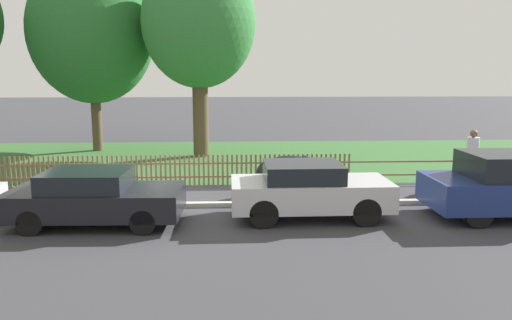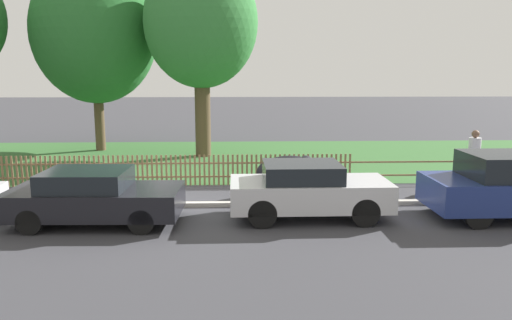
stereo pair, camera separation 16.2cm
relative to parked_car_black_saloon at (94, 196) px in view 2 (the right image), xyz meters
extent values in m
plane|color=#38383D|center=(1.06, 1.29, -0.65)|extent=(120.00, 120.00, 0.00)
cube|color=#B2ADA3|center=(1.06, 1.39, -0.59)|extent=(40.24, 0.20, 0.12)
cube|color=#33602D|center=(1.06, 8.91, -0.65)|extent=(40.24, 9.94, 0.01)
cube|color=olive|center=(1.06, 3.97, -0.38)|extent=(40.24, 0.03, 0.05)
cube|color=olive|center=(1.06, 3.97, 0.05)|extent=(40.24, 0.03, 0.05)
cube|color=olive|center=(-3.90, 3.94, -0.17)|extent=(0.06, 0.03, 0.97)
cube|color=olive|center=(-3.75, 3.94, -0.17)|extent=(0.06, 0.03, 0.97)
cube|color=olive|center=(-3.61, 3.94, -0.17)|extent=(0.06, 0.03, 0.97)
cube|color=olive|center=(-3.46, 3.94, -0.17)|extent=(0.06, 0.03, 0.97)
cube|color=olive|center=(-3.31, 3.94, -0.17)|extent=(0.06, 0.03, 0.97)
cube|color=olive|center=(-3.16, 3.94, -0.17)|extent=(0.06, 0.03, 0.97)
cube|color=olive|center=(-3.01, 3.94, -0.17)|extent=(0.06, 0.03, 0.97)
cube|color=olive|center=(-2.87, 3.94, -0.17)|extent=(0.06, 0.03, 0.97)
cube|color=olive|center=(-2.72, 3.94, -0.17)|extent=(0.06, 0.03, 0.97)
cube|color=olive|center=(-2.57, 3.94, -0.17)|extent=(0.06, 0.03, 0.97)
cube|color=olive|center=(-2.42, 3.94, -0.17)|extent=(0.06, 0.03, 0.97)
cube|color=olive|center=(-2.27, 3.94, -0.17)|extent=(0.06, 0.03, 0.97)
cube|color=olive|center=(-2.13, 3.94, -0.17)|extent=(0.06, 0.03, 0.97)
cube|color=olive|center=(-1.98, 3.94, -0.17)|extent=(0.06, 0.03, 0.97)
cube|color=olive|center=(-1.83, 3.94, -0.17)|extent=(0.06, 0.03, 0.97)
cube|color=olive|center=(-1.68, 3.94, -0.17)|extent=(0.06, 0.03, 0.97)
cube|color=olive|center=(-1.53, 3.94, -0.17)|extent=(0.06, 0.03, 0.97)
cube|color=olive|center=(-1.39, 3.94, -0.17)|extent=(0.06, 0.03, 0.97)
cube|color=olive|center=(-1.24, 3.94, -0.17)|extent=(0.06, 0.03, 0.97)
cube|color=olive|center=(-1.09, 3.94, -0.17)|extent=(0.06, 0.03, 0.97)
cube|color=olive|center=(-0.94, 3.94, -0.17)|extent=(0.06, 0.03, 0.97)
cube|color=olive|center=(-0.79, 3.94, -0.17)|extent=(0.06, 0.03, 0.97)
cube|color=olive|center=(-0.64, 3.94, -0.17)|extent=(0.06, 0.03, 0.97)
cube|color=olive|center=(-0.50, 3.94, -0.17)|extent=(0.06, 0.03, 0.97)
cube|color=olive|center=(-0.35, 3.94, -0.17)|extent=(0.06, 0.03, 0.97)
cube|color=olive|center=(-0.20, 3.94, -0.17)|extent=(0.06, 0.03, 0.97)
cube|color=olive|center=(-0.05, 3.94, -0.17)|extent=(0.06, 0.03, 0.97)
cube|color=olive|center=(0.10, 3.94, -0.17)|extent=(0.06, 0.03, 0.97)
cube|color=olive|center=(0.24, 3.94, -0.17)|extent=(0.06, 0.03, 0.97)
cube|color=olive|center=(0.39, 3.94, -0.17)|extent=(0.06, 0.03, 0.97)
cube|color=olive|center=(0.54, 3.94, -0.17)|extent=(0.06, 0.03, 0.97)
cube|color=olive|center=(0.69, 3.94, -0.17)|extent=(0.06, 0.03, 0.97)
cube|color=olive|center=(0.84, 3.94, -0.17)|extent=(0.06, 0.03, 0.97)
cube|color=olive|center=(0.98, 3.94, -0.17)|extent=(0.06, 0.03, 0.97)
cube|color=olive|center=(1.13, 3.94, -0.17)|extent=(0.06, 0.03, 0.97)
cube|color=olive|center=(1.28, 3.94, -0.17)|extent=(0.06, 0.03, 0.97)
cube|color=olive|center=(1.43, 3.94, -0.17)|extent=(0.06, 0.03, 0.97)
cube|color=olive|center=(1.58, 3.94, -0.17)|extent=(0.06, 0.03, 0.97)
cube|color=olive|center=(1.72, 3.94, -0.17)|extent=(0.06, 0.03, 0.97)
cube|color=olive|center=(1.87, 3.94, -0.17)|extent=(0.06, 0.03, 0.97)
cube|color=olive|center=(2.02, 3.94, -0.17)|extent=(0.06, 0.03, 0.97)
cube|color=olive|center=(2.17, 3.94, -0.17)|extent=(0.06, 0.03, 0.97)
cube|color=olive|center=(2.32, 3.94, -0.17)|extent=(0.06, 0.03, 0.97)
cube|color=olive|center=(2.47, 3.94, -0.17)|extent=(0.06, 0.03, 0.97)
cube|color=olive|center=(2.61, 3.94, -0.17)|extent=(0.06, 0.03, 0.97)
cube|color=olive|center=(2.76, 3.94, -0.17)|extent=(0.06, 0.03, 0.97)
cube|color=olive|center=(2.91, 3.94, -0.17)|extent=(0.06, 0.03, 0.97)
cube|color=olive|center=(3.06, 3.94, -0.17)|extent=(0.06, 0.03, 0.97)
cube|color=olive|center=(3.21, 3.94, -0.17)|extent=(0.06, 0.03, 0.97)
cube|color=olive|center=(3.35, 3.94, -0.17)|extent=(0.06, 0.03, 0.97)
cube|color=olive|center=(3.50, 3.94, -0.17)|extent=(0.06, 0.03, 0.97)
cube|color=olive|center=(3.65, 3.94, -0.17)|extent=(0.06, 0.03, 0.97)
cube|color=olive|center=(3.80, 3.94, -0.17)|extent=(0.06, 0.03, 0.97)
cube|color=olive|center=(3.95, 3.94, -0.17)|extent=(0.06, 0.03, 0.97)
cube|color=olive|center=(4.09, 3.94, -0.17)|extent=(0.06, 0.03, 0.97)
cube|color=olive|center=(4.24, 3.94, -0.17)|extent=(0.06, 0.03, 0.97)
cube|color=olive|center=(4.39, 3.94, -0.17)|extent=(0.06, 0.03, 0.97)
cube|color=olive|center=(4.54, 3.94, -0.17)|extent=(0.06, 0.03, 0.97)
cube|color=olive|center=(4.69, 3.94, -0.17)|extent=(0.06, 0.03, 0.97)
cube|color=olive|center=(4.83, 3.94, -0.17)|extent=(0.06, 0.03, 0.97)
cube|color=olive|center=(4.98, 3.94, -0.17)|extent=(0.06, 0.03, 0.97)
cube|color=olive|center=(5.13, 3.94, -0.17)|extent=(0.06, 0.03, 0.97)
cube|color=olive|center=(5.28, 3.94, -0.17)|extent=(0.06, 0.03, 0.97)
cube|color=olive|center=(5.43, 3.94, -0.17)|extent=(0.06, 0.03, 0.97)
cube|color=olive|center=(5.58, 3.94, -0.17)|extent=(0.06, 0.03, 0.97)
cube|color=olive|center=(5.72, 3.94, -0.17)|extent=(0.06, 0.03, 0.97)
cube|color=olive|center=(5.87, 3.94, -0.17)|extent=(0.06, 0.03, 0.97)
cube|color=olive|center=(6.02, 3.94, -0.17)|extent=(0.06, 0.03, 0.97)
cube|color=olive|center=(6.17, 3.94, -0.17)|extent=(0.06, 0.03, 0.97)
cube|color=olive|center=(6.32, 3.94, -0.17)|extent=(0.06, 0.03, 0.97)
cube|color=olive|center=(6.46, 3.94, -0.17)|extent=(0.06, 0.03, 0.97)
cube|color=olive|center=(6.61, 3.94, -0.17)|extent=(0.06, 0.03, 0.97)
cube|color=olive|center=(6.76, 3.94, -0.17)|extent=(0.06, 0.03, 0.97)
cube|color=olive|center=(6.91, 3.94, -0.17)|extent=(0.06, 0.03, 0.97)
cube|color=black|center=(0.04, 0.00, -0.11)|extent=(3.99, 1.90, 0.61)
cube|color=black|center=(-0.15, 0.00, 0.41)|extent=(1.94, 1.66, 0.43)
cylinder|color=black|center=(1.29, 0.78, -0.37)|extent=(0.57, 0.16, 0.57)
cylinder|color=black|center=(1.24, -0.86, -0.37)|extent=(0.57, 0.16, 0.57)
cylinder|color=black|center=(-1.15, 0.86, -0.37)|extent=(0.57, 0.16, 0.57)
cylinder|color=black|center=(-1.20, -0.79, -0.37)|extent=(0.57, 0.16, 0.57)
cube|color=#BCBCC1|center=(5.09, 0.27, -0.04)|extent=(3.82, 1.73, 0.65)
cube|color=black|center=(4.90, 0.27, 0.49)|extent=(1.84, 1.54, 0.42)
cylinder|color=black|center=(6.27, 1.06, -0.32)|extent=(0.67, 0.14, 0.67)
cylinder|color=black|center=(6.27, -0.51, -0.32)|extent=(0.67, 0.14, 0.67)
cylinder|color=black|center=(3.90, 1.04, -0.32)|extent=(0.67, 0.14, 0.67)
cylinder|color=black|center=(3.91, -0.52, -0.32)|extent=(0.67, 0.14, 0.67)
cube|color=black|center=(9.91, 0.10, 0.64)|extent=(2.07, 1.69, 0.59)
cylinder|color=black|center=(8.79, 0.97, -0.34)|extent=(0.63, 0.14, 0.63)
cylinder|color=black|center=(8.79, -0.76, -0.34)|extent=(0.63, 0.14, 0.63)
cylinder|color=black|center=(5.58, 2.52, -0.39)|extent=(0.53, 0.12, 0.53)
cylinder|color=black|center=(4.12, 2.58, -0.39)|extent=(0.53, 0.12, 0.53)
ellipsoid|color=black|center=(4.85, 2.55, 0.02)|extent=(1.95, 0.65, 0.97)
ellipsoid|color=black|center=(5.31, 2.53, 0.28)|extent=(0.48, 0.73, 0.45)
cylinder|color=brown|center=(-2.87, 11.33, 1.11)|extent=(0.43, 0.43, 3.54)
ellipsoid|color=#286B2D|center=(-2.87, 11.33, 4.60)|extent=(5.41, 5.41, 6.23)
cylinder|color=brown|center=(1.91, 9.54, 1.37)|extent=(0.65, 0.65, 4.05)
ellipsoid|color=#337A38|center=(1.91, 9.54, 4.86)|extent=(4.63, 4.63, 5.32)
cylinder|color=black|center=(10.51, 3.45, -0.22)|extent=(0.16, 0.16, 0.86)
cylinder|color=black|center=(10.70, 3.29, -0.22)|extent=(0.16, 0.16, 0.86)
cylinder|color=silver|center=(10.60, 3.37, 0.55)|extent=(0.51, 0.51, 0.68)
sphere|color=brown|center=(10.60, 3.37, 1.00)|extent=(0.23, 0.23, 0.23)
camera|label=1|loc=(3.18, -11.42, 2.85)|focal=35.00mm
camera|label=2|loc=(3.34, -11.42, 2.85)|focal=35.00mm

